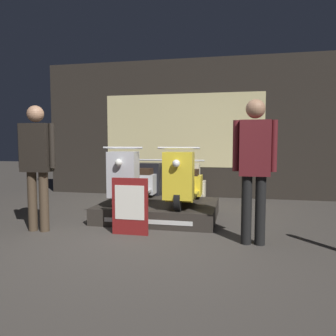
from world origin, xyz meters
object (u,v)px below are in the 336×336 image
object	(u,v)px
person_right_browsing	(254,161)
scooter_backrow_1	(191,187)
scooter_display_left	(133,181)
scooter_backrow_0	(155,186)
price_sign_board	(130,206)
scooter_display_right	(184,182)
person_left_browsing	(37,157)

from	to	relation	value
person_right_browsing	scooter_backrow_1	bearing A→B (deg)	114.78
scooter_display_left	scooter_backrow_0	bearing A→B (deg)	87.91
scooter_backrow_0	price_sign_board	size ratio (longest dim) A/B	1.92
person_right_browsing	price_sign_board	xyz separation A→B (m)	(-1.65, 0.08, -0.66)
scooter_display_right	price_sign_board	distance (m)	1.17
person_right_browsing	scooter_backrow_0	bearing A→B (deg)	127.75
person_right_browsing	price_sign_board	distance (m)	1.78
scooter_display_right	scooter_backrow_1	world-z (taller)	scooter_display_right
scooter_display_left	price_sign_board	xyz separation A→B (m)	(0.27, -0.98, -0.23)
scooter_backrow_0	person_right_browsing	bearing A→B (deg)	-52.25
price_sign_board	scooter_display_right	bearing A→B (deg)	58.66
scooter_backrow_0	price_sign_board	bearing A→B (deg)	-84.58
scooter_backrow_1	price_sign_board	world-z (taller)	scooter_backrow_1
scooter_backrow_0	scooter_display_left	bearing A→B (deg)	-92.09
scooter_display_right	person_left_browsing	world-z (taller)	person_left_browsing
scooter_display_left	scooter_backrow_1	bearing A→B (deg)	59.38
scooter_display_left	person_right_browsing	distance (m)	2.24
scooter_backrow_1	price_sign_board	distance (m)	2.40
scooter_backrow_0	person_right_browsing	size ratio (longest dim) A/B	0.84
scooter_display_left	price_sign_board	bearing A→B (deg)	-74.47
person_left_browsing	person_right_browsing	bearing A→B (deg)	0.00
scooter_display_right	person_left_browsing	xyz separation A→B (m)	(-1.96, -1.06, 0.44)
scooter_backrow_0	scooter_backrow_1	distance (m)	0.76
scooter_display_right	price_sign_board	world-z (taller)	scooter_display_right
scooter_backrow_0	price_sign_board	distance (m)	2.35
person_left_browsing	price_sign_board	xyz separation A→B (m)	(1.36, 0.08, -0.67)
scooter_backrow_0	person_left_browsing	world-z (taller)	person_left_browsing
scooter_display_left	scooter_display_right	size ratio (longest dim) A/B	1.00
scooter_backrow_1	scooter_display_left	bearing A→B (deg)	-120.62
scooter_display_right	price_sign_board	size ratio (longest dim) A/B	1.92
scooter_backrow_1	person_right_browsing	distance (m)	2.76
person_left_browsing	scooter_backrow_0	bearing A→B (deg)	64.78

